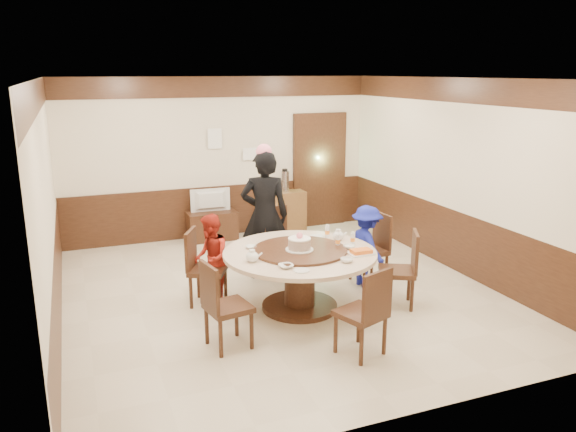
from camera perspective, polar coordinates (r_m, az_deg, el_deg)
name	(u,v)px	position (r m, az deg, el deg)	size (l,w,h in m)	color
room	(280,215)	(7.29, -0.80, 0.14)	(6.00, 6.04, 2.84)	beige
banquet_table	(300,268)	(6.95, 1.20, -5.30)	(1.88, 1.88, 0.78)	#371D11
chair_0	(370,261)	(7.99, 8.32, -4.52)	(0.48, 0.47, 0.97)	#371D11
chair_1	(280,253)	(8.23, -0.85, -3.77)	(0.49, 0.49, 0.97)	#371D11
chair_2	(207,281)	(7.24, -8.28, -6.54)	(0.60, 0.59, 0.97)	#371D11
chair_3	(227,321)	(6.13, -6.25, -10.51)	(0.52, 0.51, 0.97)	#371D11
chair_4	(362,327)	(6.00, 7.52, -11.14)	(0.56, 0.57, 0.97)	#371D11
chair_5	(398,283)	(7.25, 11.13, -6.65)	(0.60, 0.59, 0.97)	#371D11
person_standing	(265,215)	(7.91, -2.39, 0.08)	(0.67, 0.44, 1.84)	black
person_red	(211,258)	(7.24, -7.85, -4.28)	(0.56, 0.43, 1.14)	#A62216
person_blue	(366,246)	(7.74, 7.97, -3.07)	(0.73, 0.42, 1.14)	navy
birthday_cake	(299,244)	(6.81, 1.17, -2.84)	(0.34, 0.34, 0.22)	white
teapot_left	(252,257)	(6.50, -3.66, -4.15)	(0.17, 0.15, 0.13)	white
teapot_right	(338,236)	(7.34, 5.12, -2.00)	(0.17, 0.15, 0.13)	white
bowl_0	(251,247)	(7.00, -3.80, -3.16)	(0.13, 0.13, 0.03)	white
bowl_1	(347,260)	(6.52, 5.98, -4.48)	(0.15, 0.15, 0.05)	white
bowl_2	(286,266)	(6.30, -0.21, -5.12)	(0.16, 0.16, 0.04)	white
bowl_3	(349,247)	(7.01, 6.23, -3.14)	(0.15, 0.15, 0.05)	white
saucer_near	(301,270)	(6.22, 1.37, -5.55)	(0.18, 0.18, 0.01)	white
saucer_far	(317,236)	(7.48, 2.94, -2.06)	(0.18, 0.18, 0.01)	white
shrimp_platter	(361,252)	(6.81, 7.45, -3.66)	(0.30, 0.20, 0.06)	white
bottle_0	(338,241)	(7.05, 5.09, -2.52)	(0.06, 0.06, 0.16)	silver
bottle_1	(353,239)	(7.15, 6.60, -2.31)	(0.06, 0.06, 0.16)	silver
bottle_2	(327,232)	(7.44, 4.01, -1.58)	(0.06, 0.06, 0.16)	silver
tv_stand	(212,226)	(9.96, -7.73, -0.97)	(0.85, 0.45, 0.50)	#371D11
television	(211,201)	(9.85, -7.82, 1.56)	(0.70, 0.09, 0.40)	#949497
side_cabinet	(283,212)	(10.34, -0.54, 0.45)	(0.80, 0.40, 0.75)	brown
thermos	(285,181)	(10.23, -0.32, 3.54)	(0.15, 0.15, 0.38)	silver
notice_left	(215,139)	(9.91, -7.44, 7.80)	(0.25, 0.00, 0.35)	white
notice_right	(251,154)	(10.12, -3.79, 6.32)	(0.30, 0.00, 0.22)	white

